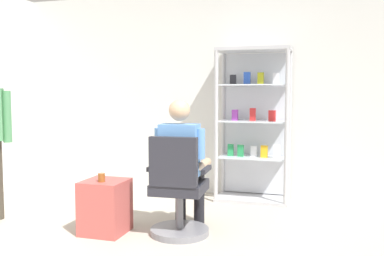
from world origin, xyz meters
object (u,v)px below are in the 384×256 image
(office_chair, at_px, (178,195))
(storage_crate, at_px, (105,207))
(seated_shopkeeper, at_px, (183,159))
(tea_glass, at_px, (102,177))
(display_cabinet_main, at_px, (254,124))

(office_chair, relative_size, storage_crate, 1.87)
(office_chair, height_order, storage_crate, office_chair)
(storage_crate, bearing_deg, office_chair, 8.83)
(seated_shopkeeper, height_order, tea_glass, seated_shopkeeper)
(seated_shopkeeper, bearing_deg, display_cabinet_main, 71.94)
(seated_shopkeeper, relative_size, tea_glass, 15.89)
(display_cabinet_main, xyz_separation_m, storage_crate, (-1.17, -1.72, -0.70))
(seated_shopkeeper, bearing_deg, tea_glass, -153.85)
(tea_glass, bearing_deg, office_chair, 14.17)
(office_chair, bearing_deg, display_cabinet_main, 73.97)
(display_cabinet_main, bearing_deg, seated_shopkeeper, -108.06)
(seated_shopkeeper, distance_m, tea_glass, 0.79)
(display_cabinet_main, relative_size, storage_crate, 3.69)
(seated_shopkeeper, relative_size, storage_crate, 2.51)
(display_cabinet_main, bearing_deg, office_chair, -106.03)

